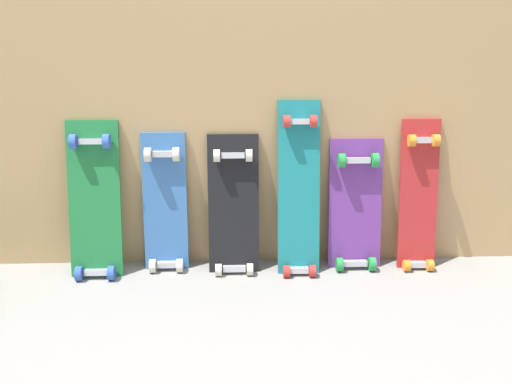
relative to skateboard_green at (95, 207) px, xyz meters
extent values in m
plane|color=gray|center=(0.70, 0.04, -0.30)|extent=(12.00, 12.00, 0.00)
cube|color=tan|center=(0.70, 0.11, 0.61)|extent=(2.69, 0.04, 1.83)
cube|color=#1E7238|center=(0.00, 0.01, 0.00)|extent=(0.22, 0.16, 0.74)
cube|color=#B7B7BF|center=(0.00, -0.07, -0.28)|extent=(0.10, 0.04, 0.03)
cube|color=#B7B7BF|center=(0.00, 0.04, 0.28)|extent=(0.10, 0.04, 0.03)
cylinder|color=#3359B2|center=(-0.07, -0.09, -0.27)|extent=(0.03, 0.06, 0.06)
cylinder|color=#3359B2|center=(0.07, -0.09, -0.27)|extent=(0.03, 0.06, 0.06)
cylinder|color=#3359B2|center=(-0.07, 0.02, 0.29)|extent=(0.03, 0.06, 0.06)
cylinder|color=#3359B2|center=(0.07, 0.02, 0.29)|extent=(0.03, 0.06, 0.06)
cube|color=#386BAD|center=(0.30, 0.05, -0.03)|extent=(0.19, 0.09, 0.68)
cube|color=#B7B7BF|center=(0.30, -0.01, -0.28)|extent=(0.09, 0.04, 0.03)
cube|color=#B7B7BF|center=(0.30, 0.05, 0.22)|extent=(0.09, 0.04, 0.03)
cylinder|color=beige|center=(0.24, -0.02, -0.27)|extent=(0.03, 0.06, 0.06)
cylinder|color=beige|center=(0.36, -0.02, -0.27)|extent=(0.03, 0.06, 0.06)
cylinder|color=beige|center=(0.24, 0.03, 0.23)|extent=(0.03, 0.06, 0.06)
cylinder|color=beige|center=(0.36, 0.03, 0.23)|extent=(0.03, 0.06, 0.06)
cube|color=black|center=(0.60, 0.02, -0.04)|extent=(0.22, 0.14, 0.68)
cube|color=#B7B7BF|center=(0.60, -0.05, -0.28)|extent=(0.10, 0.04, 0.03)
cube|color=#B7B7BF|center=(0.60, 0.04, 0.22)|extent=(0.10, 0.04, 0.03)
cylinder|color=beige|center=(0.53, -0.07, -0.28)|extent=(0.03, 0.05, 0.05)
cylinder|color=beige|center=(0.67, -0.07, -0.28)|extent=(0.03, 0.05, 0.05)
cylinder|color=beige|center=(0.53, 0.02, 0.22)|extent=(0.03, 0.05, 0.05)
cylinder|color=beige|center=(0.67, 0.02, 0.22)|extent=(0.03, 0.05, 0.05)
cube|color=#197A7F|center=(0.89, 0.01, 0.04)|extent=(0.18, 0.16, 0.82)
cube|color=#B7B7BF|center=(0.89, -0.07, -0.28)|extent=(0.08, 0.04, 0.03)
cube|color=#B7B7BF|center=(0.89, 0.04, 0.36)|extent=(0.08, 0.04, 0.03)
cylinder|color=red|center=(0.83, -0.09, -0.28)|extent=(0.03, 0.05, 0.05)
cylinder|color=red|center=(0.95, -0.09, -0.28)|extent=(0.03, 0.05, 0.05)
cylinder|color=red|center=(0.83, 0.02, 0.37)|extent=(0.03, 0.05, 0.05)
cylinder|color=red|center=(0.95, 0.02, 0.37)|extent=(0.03, 0.05, 0.05)
cube|color=#6B338C|center=(1.15, 0.03, -0.05)|extent=(0.24, 0.11, 0.64)
cube|color=#B7B7BF|center=(1.15, -0.02, -0.28)|extent=(0.11, 0.04, 0.03)
cube|color=#B7B7BF|center=(1.15, 0.04, 0.19)|extent=(0.11, 0.04, 0.03)
cylinder|color=#268C3F|center=(1.07, -0.04, -0.27)|extent=(0.03, 0.06, 0.06)
cylinder|color=#268C3F|center=(1.22, -0.04, -0.27)|extent=(0.03, 0.06, 0.06)
cylinder|color=#268C3F|center=(1.07, 0.03, 0.19)|extent=(0.03, 0.06, 0.06)
cylinder|color=#268C3F|center=(1.22, 0.03, 0.19)|extent=(0.03, 0.06, 0.06)
cube|color=#B22626|center=(1.43, 0.03, -0.01)|extent=(0.17, 0.12, 0.74)
cube|color=#B7B7BF|center=(1.43, -0.04, -0.28)|extent=(0.08, 0.04, 0.03)
cube|color=#B7B7BF|center=(1.43, 0.04, 0.28)|extent=(0.08, 0.04, 0.03)
cylinder|color=orange|center=(1.38, -0.05, -0.28)|extent=(0.03, 0.05, 0.05)
cylinder|color=orange|center=(1.48, -0.05, -0.28)|extent=(0.03, 0.05, 0.05)
cylinder|color=orange|center=(1.38, 0.03, 0.28)|extent=(0.03, 0.05, 0.05)
cylinder|color=orange|center=(1.48, 0.03, 0.28)|extent=(0.03, 0.05, 0.05)
camera|label=1|loc=(0.61, -2.43, 0.86)|focal=41.38mm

